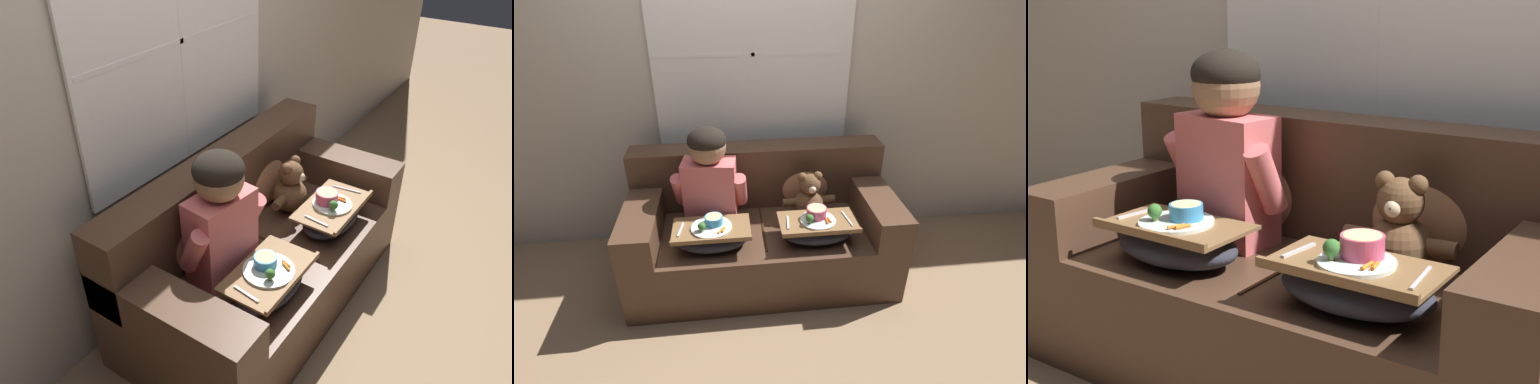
# 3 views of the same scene
# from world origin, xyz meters

# --- Properties ---
(ground_plane) EXTENTS (14.00, 14.00, 0.00)m
(ground_plane) POSITION_xyz_m (0.00, 0.00, 0.00)
(ground_plane) COLOR #8E7051
(wall_back_with_window) EXTENTS (8.00, 0.08, 2.60)m
(wall_back_with_window) POSITION_xyz_m (0.00, 0.56, 1.31)
(wall_back_with_window) COLOR #BCB2A3
(wall_back_with_window) RESTS_ON ground_plane
(couch) EXTENTS (1.75, 0.84, 0.84)m
(couch) POSITION_xyz_m (0.00, 0.06, 0.31)
(couch) COLOR #4C3323
(couch) RESTS_ON ground_plane
(throw_pillow_behind_child) EXTENTS (0.39, 0.19, 0.41)m
(throw_pillow_behind_child) POSITION_xyz_m (-0.33, 0.23, 0.59)
(throw_pillow_behind_child) COLOR #B2754C
(throw_pillow_behind_child) RESTS_ON couch
(throw_pillow_behind_teddy) EXTENTS (0.37, 0.18, 0.38)m
(throw_pillow_behind_teddy) POSITION_xyz_m (0.33, 0.23, 0.59)
(throw_pillow_behind_teddy) COLOR #B2754C
(throw_pillow_behind_teddy) RESTS_ON couch
(child_figure) EXTENTS (0.49, 0.25, 0.67)m
(child_figure) POSITION_xyz_m (-0.33, 0.06, 0.78)
(child_figure) COLOR #DB6666
(child_figure) RESTS_ON couch
(teddy_bear) EXTENTS (0.36, 0.25, 0.33)m
(teddy_bear) POSITION_xyz_m (0.33, 0.06, 0.55)
(teddy_bear) COLOR brown
(teddy_bear) RESTS_ON couch
(lap_tray_child) EXTENTS (0.47, 0.28, 0.20)m
(lap_tray_child) POSITION_xyz_m (-0.33, -0.21, 0.48)
(lap_tray_child) COLOR #2D2D38
(lap_tray_child) RESTS_ON child_figure
(lap_tray_teddy) EXTENTS (0.48, 0.28, 0.21)m
(lap_tray_teddy) POSITION_xyz_m (0.33, -0.21, 0.48)
(lap_tray_teddy) COLOR #2D2D38
(lap_tray_teddy) RESTS_ON teddy_bear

